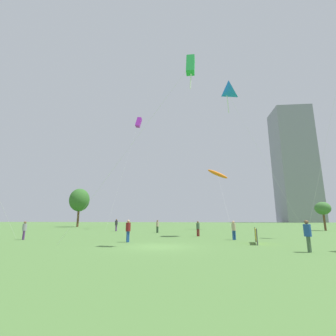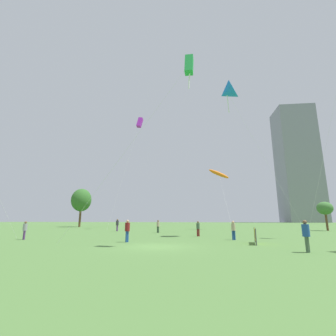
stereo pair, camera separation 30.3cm
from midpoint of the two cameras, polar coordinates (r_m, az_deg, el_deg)
The scene contains 16 objects.
ground at distance 16.87m, azimuth -2.22°, elevation -18.35°, with size 280.00×280.00×0.00m, color #4C7538.
person_standing_0 at distance 15.93m, azimuth 30.73°, elevation -13.39°, with size 0.39×0.39×1.76m.
person_standing_1 at distance 26.89m, azimuth 7.56°, elevation -13.99°, with size 0.36×0.36×1.61m.
person_standing_2 at distance 39.02m, azimuth -11.86°, elevation -13.05°, with size 0.41×0.41×1.86m.
person_standing_3 at distance 20.20m, azimuth -9.31°, elevation -14.29°, with size 0.39×0.39×1.77m.
person_standing_4 at distance 33.67m, azimuth -2.14°, elevation -13.61°, with size 0.38×0.38×1.71m.
person_standing_5 at distance 25.90m, azimuth -30.86°, elevation -12.46°, with size 0.36×0.36×1.63m.
person_standing_6 at distance 22.84m, azimuth 15.81°, elevation -13.89°, with size 0.37×0.37×1.67m.
kite_flying_0 at distance 31.12m, azimuth 14.36°, elevation 17.19°, with size 10.67×7.55×18.30m.
kite_flying_4 at distance 50.50m, azimuth -6.64°, elevation 10.78°, with size 3.79×7.02×22.66m.
kite_flying_6 at distance 45.83m, azimuth 12.27°, elevation -1.38°, with size 3.91×8.85×11.41m.
kite_flying_7 at distance 20.17m, azimuth 5.49°, elevation 23.27°, with size 10.37×0.84×14.38m.
park_tree_0 at distance 47.29m, azimuth 33.68°, elevation -8.10°, with size 2.40×2.40×4.65m.
park_tree_1 at distance 63.28m, azimuth -19.98°, elevation -7.27°, with size 4.83×4.83×9.31m.
distant_highrise_0 at distance 168.61m, azimuth 28.65°, elevation 0.93°, with size 21.27×19.27×71.63m, color gray.
event_banner at distance 19.87m, azimuth 20.65°, elevation -14.88°, with size 0.40×2.56×1.16m.
Camera 2 is at (3.79, -16.34, 1.80)m, focal length 25.37 mm.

